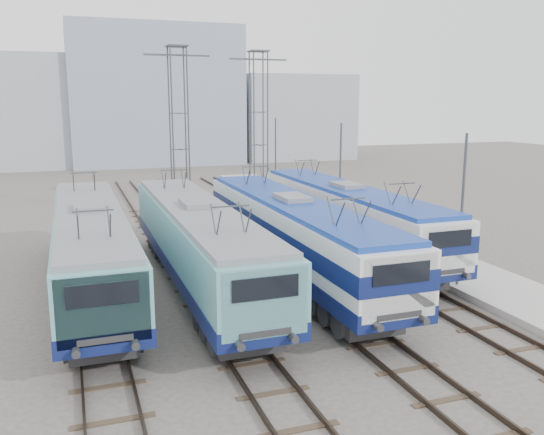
{
  "coord_description": "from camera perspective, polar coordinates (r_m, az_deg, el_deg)",
  "views": [
    {
      "loc": [
        -7.39,
        -18.44,
        8.32
      ],
      "look_at": [
        1.59,
        7.0,
        2.86
      ],
      "focal_mm": 38.0,
      "sensor_mm": 36.0,
      "label": 1
    }
  ],
  "objects": [
    {
      "name": "mast_front",
      "position": [
        26.39,
        18.27,
        0.34
      ],
      "size": [
        0.12,
        0.12,
        7.0
      ],
      "primitive_type": "cylinder",
      "color": "#3F4247",
      "rests_on": "ground"
    },
    {
      "name": "locomotive_center_right",
      "position": [
        26.79,
        2.15,
        -1.33
      ],
      "size": [
        2.98,
        18.85,
        3.54
      ],
      "color": "#0E184D",
      "rests_on": "ground"
    },
    {
      "name": "locomotive_far_left",
      "position": [
        25.99,
        -17.5,
        -2.49
      ],
      "size": [
        2.92,
        18.48,
        3.48
      ],
      "color": "#0E184D",
      "rests_on": "ground"
    },
    {
      "name": "catenary_tower_west",
      "position": [
        41.14,
        -9.19,
        8.97
      ],
      "size": [
        4.5,
        1.2,
        12.0
      ],
      "color": "#3F4247",
      "rests_on": "ground"
    },
    {
      "name": "platform",
      "position": [
        32.79,
        13.76,
        -3.32
      ],
      "size": [
        4.0,
        70.0,
        0.3
      ],
      "primitive_type": "cube",
      "color": "#9E9E99",
      "rests_on": "ground"
    },
    {
      "name": "mast_rear",
      "position": [
        47.47,
        0.35,
        5.62
      ],
      "size": [
        0.12,
        0.12,
        7.0
      ],
      "primitive_type": "cylinder",
      "color": "#3F4247",
      "rests_on": "ground"
    },
    {
      "name": "mast_mid",
      "position": [
        36.49,
        6.75,
        3.78
      ],
      "size": [
        0.12,
        0.12,
        7.0
      ],
      "primitive_type": "cylinder",
      "color": "#3F4247",
      "rests_on": "ground"
    },
    {
      "name": "ground",
      "position": [
        21.54,
        2.25,
        -11.29
      ],
      "size": [
        160.0,
        160.0,
        0.0
      ],
      "primitive_type": "plane",
      "color": "#514C47"
    },
    {
      "name": "locomotive_center_left",
      "position": [
        25.53,
        -7.28,
        -2.22
      ],
      "size": [
        2.97,
        18.75,
        3.53
      ],
      "color": "#0E184D",
      "rests_on": "ground"
    },
    {
      "name": "catenary_tower_east",
      "position": [
        44.69,
        -1.33,
        9.29
      ],
      "size": [
        4.5,
        1.2,
        12.0
      ],
      "color": "#3F4247",
      "rests_on": "ground"
    },
    {
      "name": "building_center",
      "position": [
        81.24,
        -11.62,
        11.7
      ],
      "size": [
        22.0,
        14.0,
        18.0
      ],
      "primitive_type": "cube",
      "color": "#8590A4",
      "rests_on": "ground"
    },
    {
      "name": "building_east",
      "position": [
        86.38,
        1.91,
        9.9
      ],
      "size": [
        16.0,
        12.0,
        12.0
      ],
      "primitive_type": "cube",
      "color": "#929CA5",
      "rests_on": "ground"
    },
    {
      "name": "building_west",
      "position": [
        80.72,
        -24.49,
        9.5
      ],
      "size": [
        18.0,
        12.0,
        14.0
      ],
      "primitive_type": "cube",
      "color": "#929CA5",
      "rests_on": "ground"
    },
    {
      "name": "locomotive_far_right",
      "position": [
        31.66,
        7.48,
        0.46
      ],
      "size": [
        2.91,
        18.38,
        3.46
      ],
      "color": "#0E184D",
      "rests_on": "ground"
    }
  ]
}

